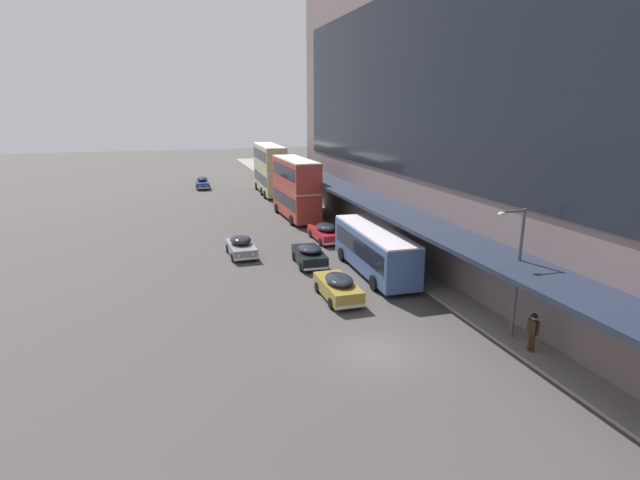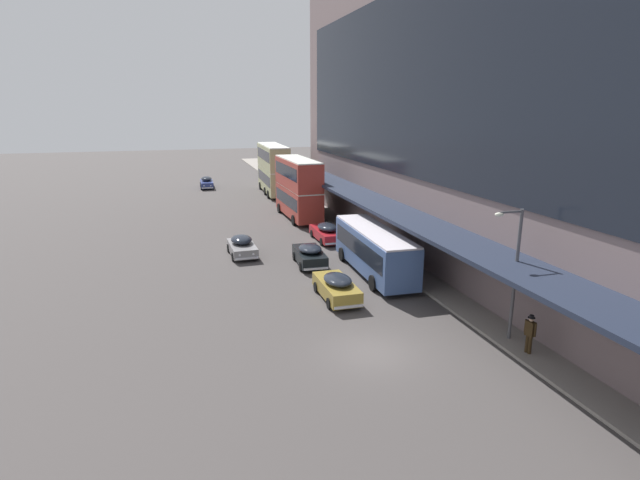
% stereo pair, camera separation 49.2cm
% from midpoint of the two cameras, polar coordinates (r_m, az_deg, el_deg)
% --- Properties ---
extents(ground, '(240.00, 240.00, 0.00)m').
position_cam_midpoint_polar(ground, '(23.97, 5.79, -12.58)').
color(ground, '#45403F').
extents(sidewalk_kerb, '(10.00, 180.00, 0.15)m').
position_cam_midpoint_polar(sidewalk_kerb, '(29.68, 25.99, -8.35)').
color(sidewalk_kerb, gray).
rests_on(sidewalk_kerb, ground).
extents(building_facade, '(9.20, 80.00, 23.09)m').
position_cam_midpoint_polar(building_facade, '(27.54, 28.69, 14.16)').
color(building_facade, slate).
rests_on(building_facade, ground).
extents(transit_bus_kerbside_front, '(3.03, 11.30, 6.33)m').
position_cam_midpoint_polar(transit_bus_kerbside_front, '(65.86, -6.00, 8.22)').
color(transit_bus_kerbside_front, tan).
rests_on(transit_bus_kerbside_front, ground).
extents(transit_bus_kerbside_rear, '(2.93, 9.62, 6.06)m').
position_cam_midpoint_polar(transit_bus_kerbside_rear, '(50.73, -3.08, 6.12)').
color(transit_bus_kerbside_rear, '#A8362C').
rests_on(transit_bus_kerbside_rear, ground).
extents(transit_bus_kerbside_far, '(2.87, 10.08, 3.11)m').
position_cam_midpoint_polar(transit_bus_kerbside_far, '(33.96, 5.80, -0.94)').
color(transit_bus_kerbside_far, '#415C93').
rests_on(transit_bus_kerbside_far, ground).
extents(sedan_trailing_near, '(1.91, 4.82, 1.60)m').
position_cam_midpoint_polar(sedan_trailing_near, '(72.30, -13.47, 6.40)').
color(sedan_trailing_near, navy).
rests_on(sedan_trailing_near, ground).
extents(sedan_far_back, '(2.14, 4.54, 1.53)m').
position_cam_midpoint_polar(sedan_far_back, '(35.93, -1.61, -1.68)').
color(sedan_far_back, black).
rests_on(sedan_far_back, ground).
extents(sedan_second_mid, '(1.94, 4.92, 1.55)m').
position_cam_midpoint_polar(sedan_second_mid, '(42.40, 0.28, 0.92)').
color(sedan_second_mid, '#AA1A22').
rests_on(sedan_second_mid, ground).
extents(sedan_lead_mid, '(2.03, 4.29, 1.54)m').
position_cam_midpoint_polar(sedan_lead_mid, '(38.65, -9.36, -0.70)').
color(sedan_lead_mid, gray).
rests_on(sedan_lead_mid, ground).
extents(sedan_second_near, '(1.93, 4.63, 1.54)m').
position_cam_midpoint_polar(sedan_second_near, '(29.65, 1.59, -5.34)').
color(sedan_second_near, olive).
rests_on(sedan_second_near, ground).
extents(pedestrian_at_kerb, '(0.33, 0.61, 1.86)m').
position_cam_midpoint_polar(pedestrian_at_kerb, '(24.97, 22.61, -9.56)').
color(pedestrian_at_kerb, '#322311').
rests_on(pedestrian_at_kerb, sidewalk_kerb).
extents(street_lamp, '(1.50, 0.28, 6.42)m').
position_cam_midpoint_polar(street_lamp, '(25.10, 20.93, -2.58)').
color(street_lamp, '#4C4C51').
rests_on(street_lamp, sidewalk_kerb).
extents(fire_hydrant, '(0.20, 0.40, 0.70)m').
position_cam_midpoint_polar(fire_hydrant, '(37.04, 7.23, -1.72)').
color(fire_hydrant, '#B72910').
rests_on(fire_hydrant, sidewalk_kerb).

